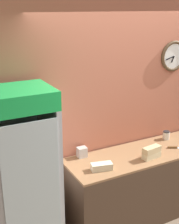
{
  "coord_description": "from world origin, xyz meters",
  "views": [
    {
      "loc": [
        -2.14,
        -1.85,
        2.56
      ],
      "look_at": [
        -0.71,
        0.87,
        1.51
      ],
      "focal_mm": 50.0,
      "sensor_mm": 36.0,
      "label": 1
    }
  ],
  "objects_px": {
    "sandwich_stack_bottom": "(151,155)",
    "beverage_cooler": "(21,170)",
    "condiment_jar": "(166,135)",
    "sandwich_flat_left": "(102,167)",
    "napkin_dispenser": "(82,152)",
    "chefs_knife": "(176,147)",
    "sandwich_stack_middle": "(152,150)"
  },
  "relations": [
    {
      "from": "beverage_cooler",
      "to": "chefs_knife",
      "type": "distance_m",
      "value": 1.94
    },
    {
      "from": "beverage_cooler",
      "to": "condiment_jar",
      "type": "bearing_deg",
      "value": 4.09
    },
    {
      "from": "sandwich_flat_left",
      "to": "condiment_jar",
      "type": "height_order",
      "value": "condiment_jar"
    },
    {
      "from": "chefs_knife",
      "to": "napkin_dispenser",
      "type": "height_order",
      "value": "napkin_dispenser"
    },
    {
      "from": "sandwich_stack_bottom",
      "to": "sandwich_flat_left",
      "type": "height_order",
      "value": "sandwich_flat_left"
    },
    {
      "from": "beverage_cooler",
      "to": "sandwich_flat_left",
      "type": "bearing_deg",
      "value": -11.66
    },
    {
      "from": "condiment_jar",
      "to": "napkin_dispenser",
      "type": "distance_m",
      "value": 1.23
    },
    {
      "from": "napkin_dispenser",
      "to": "sandwich_flat_left",
      "type": "bearing_deg",
      "value": -81.89
    },
    {
      "from": "sandwich_flat_left",
      "to": "napkin_dispenser",
      "type": "relative_size",
      "value": 2.06
    },
    {
      "from": "sandwich_stack_bottom",
      "to": "condiment_jar",
      "type": "distance_m",
      "value": 0.63
    },
    {
      "from": "sandwich_stack_middle",
      "to": "sandwich_flat_left",
      "type": "relative_size",
      "value": 0.98
    },
    {
      "from": "beverage_cooler",
      "to": "sandwich_stack_middle",
      "type": "xyz_separation_m",
      "value": [
        1.48,
        -0.21,
        -0.02
      ]
    },
    {
      "from": "beverage_cooler",
      "to": "sandwich_stack_middle",
      "type": "height_order",
      "value": "beverage_cooler"
    },
    {
      "from": "chefs_knife",
      "to": "napkin_dispenser",
      "type": "distance_m",
      "value": 1.2
    },
    {
      "from": "sandwich_stack_middle",
      "to": "condiment_jar",
      "type": "xyz_separation_m",
      "value": [
        0.52,
        0.35,
        -0.05
      ]
    },
    {
      "from": "sandwich_flat_left",
      "to": "napkin_dispenser",
      "type": "xyz_separation_m",
      "value": [
        -0.05,
        0.37,
        0.02
      ]
    },
    {
      "from": "condiment_jar",
      "to": "napkin_dispenser",
      "type": "relative_size",
      "value": 0.93
    },
    {
      "from": "chefs_knife",
      "to": "condiment_jar",
      "type": "height_order",
      "value": "condiment_jar"
    },
    {
      "from": "napkin_dispenser",
      "to": "sandwich_stack_bottom",
      "type": "bearing_deg",
      "value": -30.09
    },
    {
      "from": "beverage_cooler",
      "to": "sandwich_stack_bottom",
      "type": "relative_size",
      "value": 7.71
    },
    {
      "from": "beverage_cooler",
      "to": "napkin_dispenser",
      "type": "bearing_deg",
      "value": 14.49
    },
    {
      "from": "sandwich_stack_middle",
      "to": "chefs_knife",
      "type": "xyz_separation_m",
      "value": [
        0.45,
        0.07,
        -0.1
      ]
    },
    {
      "from": "beverage_cooler",
      "to": "condiment_jar",
      "type": "relative_size",
      "value": 16.64
    },
    {
      "from": "beverage_cooler",
      "to": "sandwich_flat_left",
      "type": "xyz_separation_m",
      "value": [
        0.83,
        -0.17,
        -0.09
      ]
    },
    {
      "from": "sandwich_stack_bottom",
      "to": "sandwich_stack_middle",
      "type": "bearing_deg",
      "value": 0.0
    },
    {
      "from": "sandwich_stack_bottom",
      "to": "beverage_cooler",
      "type": "bearing_deg",
      "value": 172.09
    },
    {
      "from": "sandwich_flat_left",
      "to": "napkin_dispenser",
      "type": "bearing_deg",
      "value": 98.11
    },
    {
      "from": "beverage_cooler",
      "to": "sandwich_stack_bottom",
      "type": "xyz_separation_m",
      "value": [
        1.48,
        -0.21,
        -0.09
      ]
    },
    {
      "from": "sandwich_stack_middle",
      "to": "sandwich_flat_left",
      "type": "distance_m",
      "value": 0.65
    },
    {
      "from": "sandwich_stack_bottom",
      "to": "chefs_knife",
      "type": "relative_size",
      "value": 0.85
    },
    {
      "from": "condiment_jar",
      "to": "napkin_dispenser",
      "type": "bearing_deg",
      "value": 177.28
    },
    {
      "from": "chefs_knife",
      "to": "napkin_dispenser",
      "type": "relative_size",
      "value": 2.35
    }
  ]
}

